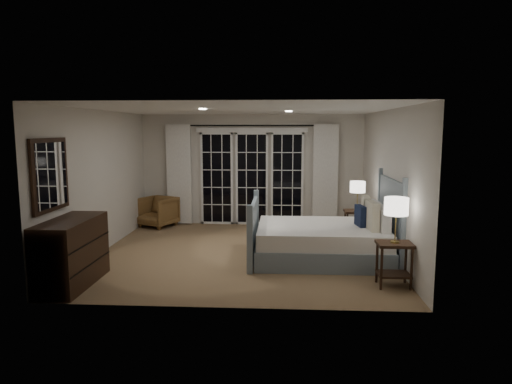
# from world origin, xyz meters

# --- Properties ---
(floor) EXTENTS (5.00, 5.00, 0.00)m
(floor) POSITION_xyz_m (0.00, 0.00, 0.00)
(floor) COLOR #806345
(floor) RESTS_ON ground
(ceiling) EXTENTS (5.00, 5.00, 0.00)m
(ceiling) POSITION_xyz_m (0.00, 0.00, 2.50)
(ceiling) COLOR white
(ceiling) RESTS_ON wall_back
(wall_left) EXTENTS (0.02, 5.00, 2.50)m
(wall_left) POSITION_xyz_m (-2.50, 0.00, 1.25)
(wall_left) COLOR beige
(wall_left) RESTS_ON floor
(wall_right) EXTENTS (0.02, 5.00, 2.50)m
(wall_right) POSITION_xyz_m (2.50, 0.00, 1.25)
(wall_right) COLOR beige
(wall_right) RESTS_ON floor
(wall_back) EXTENTS (5.00, 0.02, 2.50)m
(wall_back) POSITION_xyz_m (0.00, 2.50, 1.25)
(wall_back) COLOR beige
(wall_back) RESTS_ON floor
(wall_front) EXTENTS (5.00, 0.02, 2.50)m
(wall_front) POSITION_xyz_m (0.00, -2.50, 1.25)
(wall_front) COLOR beige
(wall_front) RESTS_ON floor
(french_doors) EXTENTS (2.50, 0.04, 2.20)m
(french_doors) POSITION_xyz_m (0.00, 2.46, 1.09)
(french_doors) COLOR black
(french_doors) RESTS_ON wall_back
(curtain_rod) EXTENTS (3.50, 0.03, 0.03)m
(curtain_rod) POSITION_xyz_m (0.00, 2.40, 2.25)
(curtain_rod) COLOR black
(curtain_rod) RESTS_ON wall_back
(curtain_left) EXTENTS (0.55, 0.10, 2.25)m
(curtain_left) POSITION_xyz_m (-1.65, 2.38, 1.15)
(curtain_left) COLOR white
(curtain_left) RESTS_ON curtain_rod
(curtain_right) EXTENTS (0.55, 0.10, 2.25)m
(curtain_right) POSITION_xyz_m (1.65, 2.38, 1.15)
(curtain_right) COLOR white
(curtain_right) RESTS_ON curtain_rod
(downlight_a) EXTENTS (0.12, 0.12, 0.01)m
(downlight_a) POSITION_xyz_m (0.80, 0.60, 2.49)
(downlight_a) COLOR white
(downlight_a) RESTS_ON ceiling
(downlight_b) EXTENTS (0.12, 0.12, 0.01)m
(downlight_b) POSITION_xyz_m (-0.60, -0.40, 2.49)
(downlight_b) COLOR white
(downlight_b) RESTS_ON ceiling
(bed) EXTENTS (2.33, 1.68, 1.37)m
(bed) POSITION_xyz_m (1.41, -0.31, 0.34)
(bed) COLOR slate
(bed) RESTS_ON floor
(nightstand_left) EXTENTS (0.48, 0.38, 0.62)m
(nightstand_left) POSITION_xyz_m (2.25, -1.59, 0.41)
(nightstand_left) COLOR black
(nightstand_left) RESTS_ON floor
(nightstand_right) EXTENTS (0.48, 0.38, 0.62)m
(nightstand_right) POSITION_xyz_m (2.13, 0.93, 0.41)
(nightstand_right) COLOR black
(nightstand_right) RESTS_ON floor
(lamp_left) EXTENTS (0.33, 0.33, 0.63)m
(lamp_left) POSITION_xyz_m (2.25, -1.59, 1.12)
(lamp_left) COLOR #AA8E44
(lamp_left) RESTS_ON nightstand_left
(lamp_right) EXTENTS (0.29, 0.29, 0.56)m
(lamp_right) POSITION_xyz_m (2.13, 0.93, 1.07)
(lamp_right) COLOR #AA8E44
(lamp_right) RESTS_ON nightstand_right
(armchair) EXTENTS (0.97, 0.98, 0.67)m
(armchair) POSITION_xyz_m (-2.10, 2.09, 0.34)
(armchair) COLOR brown
(armchair) RESTS_ON floor
(dresser) EXTENTS (0.56, 1.32, 0.94)m
(dresser) POSITION_xyz_m (-2.23, -1.80, 0.47)
(dresser) COLOR black
(dresser) RESTS_ON floor
(mirror) EXTENTS (0.05, 0.85, 1.00)m
(mirror) POSITION_xyz_m (-2.47, -1.80, 1.55)
(mirror) COLOR black
(mirror) RESTS_ON wall_left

